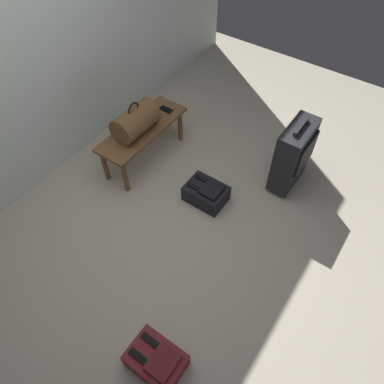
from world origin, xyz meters
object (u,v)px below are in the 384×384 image
bench (143,133)px  cell_phone (166,109)px  backpack_maroon (156,360)px  backpack_dark (206,193)px  duffel_bag_brown (135,121)px  suitcase_upright_charcoal (293,155)px

bench → cell_phone: 0.36m
bench → backpack_maroon: 2.07m
backpack_dark → backpack_maroon: bearing=-159.5°
cell_phone → backpack_maroon: (-1.88, -1.34, -0.33)m
duffel_bag_brown → backpack_dark: size_ratio=1.16×
bench → cell_phone: size_ratio=6.94×
backpack_maroon → bench: bearing=41.7°
duffel_bag_brown → suitcase_upright_charcoal: (0.61, -1.35, -0.17)m
backpack_dark → bench: bearing=82.9°
duffel_bag_brown → suitcase_upright_charcoal: 1.50m
bench → suitcase_upright_charcoal: size_ratio=1.36×
bench → cell_phone: (0.35, -0.02, 0.07)m
cell_phone → suitcase_upright_charcoal: bearing=-82.0°
bench → backpack_maroon: (-1.53, -1.36, -0.26)m
bench → suitcase_upright_charcoal: (0.54, -1.35, 0.03)m
cell_phone → backpack_maroon: cell_phone is taller
bench → backpack_maroon: bearing=-138.3°
bench → backpack_dark: (-0.10, -0.83, -0.26)m
duffel_bag_brown → backpack_dark: (-0.03, -0.83, -0.45)m
bench → backpack_maroon: bench is taller
duffel_bag_brown → cell_phone: 0.44m
cell_phone → backpack_dark: size_ratio=0.38×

